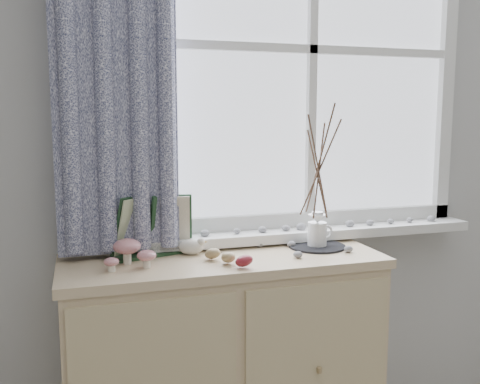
{
  "coord_description": "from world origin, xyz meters",
  "views": [
    {
      "loc": [
        -0.66,
        -0.13,
        1.37
      ],
      "look_at": [
        -0.1,
        1.7,
        1.1
      ],
      "focal_mm": 40.0,
      "sensor_mm": 36.0,
      "label": 1
    }
  ],
  "objects_px": {
    "botanical_book": "(152,226)",
    "sideboard": "(224,364)",
    "twig_pitcher": "(319,165)",
    "toadstool_cluster": "(130,251)"
  },
  "relations": [
    {
      "from": "botanical_book",
      "to": "sideboard",
      "type": "bearing_deg",
      "value": -35.05
    },
    {
      "from": "botanical_book",
      "to": "twig_pitcher",
      "type": "bearing_deg",
      "value": -21.13
    },
    {
      "from": "sideboard",
      "to": "twig_pitcher",
      "type": "xyz_separation_m",
      "value": [
        0.4,
        0.04,
        0.76
      ]
    },
    {
      "from": "botanical_book",
      "to": "toadstool_cluster",
      "type": "relative_size",
      "value": 1.91
    },
    {
      "from": "botanical_book",
      "to": "toadstool_cluster",
      "type": "bearing_deg",
      "value": -151.44
    },
    {
      "from": "twig_pitcher",
      "to": "toadstool_cluster",
      "type": "bearing_deg",
      "value": 168.26
    },
    {
      "from": "sideboard",
      "to": "botanical_book",
      "type": "relative_size",
      "value": 3.51
    },
    {
      "from": "sideboard",
      "to": "botanical_book",
      "type": "xyz_separation_m",
      "value": [
        -0.25,
        0.08,
        0.54
      ]
    },
    {
      "from": "toadstool_cluster",
      "to": "twig_pitcher",
      "type": "bearing_deg",
      "value": 4.09
    },
    {
      "from": "sideboard",
      "to": "twig_pitcher",
      "type": "distance_m",
      "value": 0.86
    }
  ]
}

